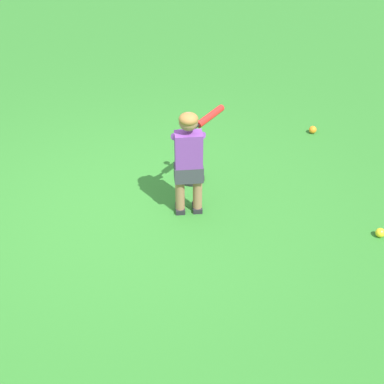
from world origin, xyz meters
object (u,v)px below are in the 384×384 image
Objects in this scene: child_batter at (190,154)px; batting_tee at (191,171)px; play_ball_center_lawn at (380,233)px; play_ball_far_right at (313,130)px.

child_batter is 1.74× the size of batting_tee.
child_batter is 0.77m from batting_tee.
play_ball_center_lawn is (-1.71, 0.59, -0.61)m from child_batter.
child_batter reaches higher than play_ball_center_lawn.
play_ball_far_right is (-1.67, -1.39, -0.60)m from child_batter.
child_batter reaches higher than batting_tee.
play_ball_center_lawn is 0.14× the size of batting_tee.
child_batter is 12.11× the size of play_ball_center_lawn.
play_ball_far_right is 0.15× the size of batting_tee.
play_ball_center_lawn is at bearing 145.62° from batting_tee.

